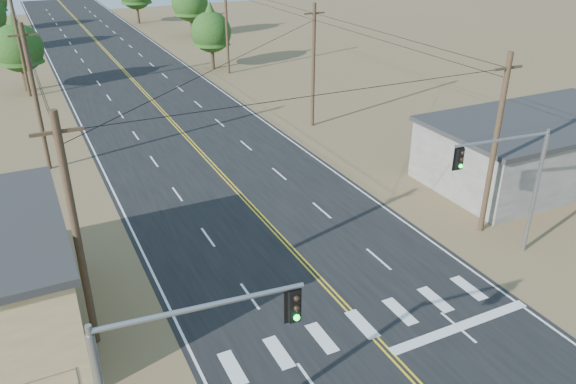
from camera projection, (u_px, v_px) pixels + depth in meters
road at (202, 153)px, 42.05m from camera, size 15.00×200.00×0.02m
building_right at (539, 149)px, 37.41m from camera, size 15.00×8.00×4.00m
utility_pole_left_near at (77, 234)px, 21.12m from camera, size 1.80×0.30×10.00m
utility_pole_left_mid at (36, 98)px, 37.26m from camera, size 1.80×0.30×10.00m
utility_pole_left_far at (19, 44)px, 53.40m from camera, size 1.80×0.30×10.00m
utility_pole_right_near at (495, 145)px, 29.44m from camera, size 1.80×0.30×10.00m
utility_pole_right_mid at (313, 65)px, 45.59m from camera, size 1.80×0.30×10.00m
utility_pole_right_far at (227, 27)px, 61.73m from camera, size 1.80×0.30×10.00m
signal_mast_left at (165, 377)px, 15.19m from camera, size 5.76×0.93×6.86m
signal_mast_right at (515, 176)px, 27.29m from camera, size 5.35×0.77×6.77m
tree_left_near at (18, 43)px, 55.31m from camera, size 4.73×4.73×7.88m
tree_right_near at (211, 28)px, 63.87m from camera, size 4.59×4.59×7.65m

